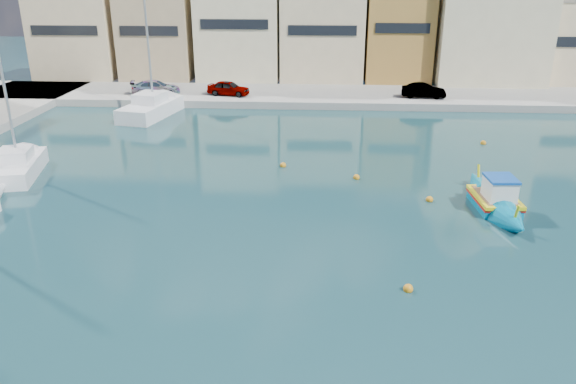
# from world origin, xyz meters

# --- Properties ---
(ground) EXTENTS (160.00, 160.00, 0.00)m
(ground) POSITION_xyz_m (0.00, 0.00, 0.00)
(ground) COLOR #113535
(ground) RESTS_ON ground
(north_quay) EXTENTS (80.00, 8.00, 0.60)m
(north_quay) POSITION_xyz_m (0.00, 32.00, 0.30)
(north_quay) COLOR gray
(north_quay) RESTS_ON ground
(north_townhouses) EXTENTS (83.20, 7.87, 10.19)m
(north_townhouses) POSITION_xyz_m (6.68, 39.36, 5.00)
(north_townhouses) COLOR beige
(north_townhouses) RESTS_ON ground
(parked_cars) EXTENTS (27.12, 2.48, 1.24)m
(parked_cars) POSITION_xyz_m (-11.76, 30.50, 1.21)
(parked_cars) COLOR #4C1919
(parked_cars) RESTS_ON north_quay
(luzzu_blue_cabin) EXTENTS (2.23, 7.45, 2.60)m
(luzzu_blue_cabin) POSITION_xyz_m (2.74, 8.06, 0.32)
(luzzu_blue_cabin) COLOR #0077A0
(luzzu_blue_cabin) RESTS_ON ground
(yacht_north) EXTENTS (4.41, 9.59, 12.35)m
(yacht_north) POSITION_xyz_m (-18.57, 27.00, 0.49)
(yacht_north) COLOR white
(yacht_north) RESTS_ON ground
(yacht_midnorth) EXTENTS (3.80, 7.56, 10.29)m
(yacht_midnorth) POSITION_xyz_m (-22.78, 12.60, 0.41)
(yacht_midnorth) COLOR white
(yacht_midnorth) RESTS_ON ground
(mooring_buoys) EXTENTS (21.78, 20.96, 0.36)m
(mooring_buoys) POSITION_xyz_m (1.08, 7.33, 0.08)
(mooring_buoys) COLOR orange
(mooring_buoys) RESTS_ON ground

